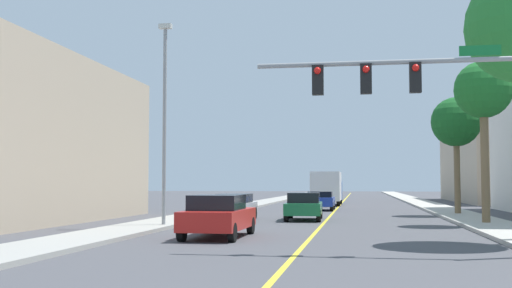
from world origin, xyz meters
The scene contains 13 objects.
ground centered at (0.00, 42.00, 0.00)m, with size 192.00×192.00×0.00m, color #47474C.
sidewalk_left centered at (-7.42, 42.00, 0.07)m, with size 2.56×168.00×0.15m, color #9E9B93.
sidewalk_right centered at (7.42, 42.00, 0.07)m, with size 2.56×168.00×0.15m, color #B2ADA3.
lane_marking_center centered at (0.00, 42.00, 0.00)m, with size 0.16×144.00×0.01m, color yellow.
traffic_signal_mast centered at (3.90, 11.34, 4.28)m, with size 7.78×0.36×5.63m.
street_lamp centered at (-6.64, 19.79, 4.96)m, with size 0.56×0.28×8.76m.
palm_mid centered at (7.37, 23.52, 6.09)m, with size 2.64×2.64×7.39m.
palm_far centered at (7.42, 32.12, 5.49)m, with size 2.94×2.94×6.89m.
car_blue centered at (-1.04, 38.15, 0.70)m, with size 1.93×4.01×1.33m.
car_red centered at (-3.24, 15.48, 0.78)m, with size 1.95×4.51×1.51m.
car_white centered at (-4.75, 25.75, 0.73)m, with size 1.91×4.54×1.37m.
car_green centered at (-1.15, 26.34, 0.75)m, with size 1.96×4.29×1.43m.
delivery_truck centered at (-1.08, 47.97, 1.55)m, with size 2.43×7.51×2.86m.
Camera 1 is at (1.73, -6.21, 1.94)m, focal length 43.77 mm.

